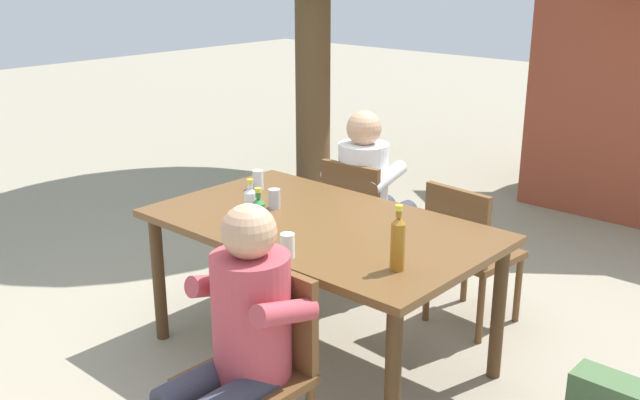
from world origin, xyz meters
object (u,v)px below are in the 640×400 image
(person_in_plaid_shirt, at_px, (237,335))
(cup_glass, at_px, (258,180))
(chair_far_left, at_px, (360,218))
(chair_far_right, at_px, (467,248))
(cup_steel, at_px, (274,199))
(dining_table, at_px, (320,237))
(bottle_green, at_px, (259,219))
(cup_white, at_px, (288,246))
(chair_near_right, at_px, (259,361))
(person_in_white_shirt, at_px, (370,189))
(bottle_amber, at_px, (398,242))
(bottle_clear, at_px, (251,206))

(person_in_plaid_shirt, height_order, cup_glass, person_in_plaid_shirt)
(chair_far_left, height_order, chair_far_right, same)
(person_in_plaid_shirt, xyz_separation_m, cup_steel, (-0.73, 0.93, 0.18))
(dining_table, relative_size, cup_glass, 15.65)
(bottle_green, relative_size, cup_white, 2.36)
(person_in_plaid_shirt, bearing_deg, chair_near_right, 89.40)
(bottle_green, bearing_deg, dining_table, 84.78)
(person_in_white_shirt, xyz_separation_m, cup_steel, (0.07, -0.94, 0.18))
(chair_far_right, bearing_deg, person_in_plaid_shirt, -89.78)
(bottle_amber, bearing_deg, chair_far_left, 134.73)
(dining_table, distance_m, chair_far_right, 0.94)
(person_in_white_shirt, bearing_deg, person_in_plaid_shirt, -66.88)
(chair_near_right, bearing_deg, person_in_white_shirt, 114.42)
(person_in_plaid_shirt, xyz_separation_m, bottle_green, (-0.44, 0.54, 0.24))
(person_in_white_shirt, height_order, cup_white, person_in_white_shirt)
(dining_table, relative_size, person_in_plaid_shirt, 1.51)
(chair_far_right, relative_size, bottle_amber, 2.93)
(person_in_white_shirt, bearing_deg, chair_far_left, -86.48)
(chair_near_right, height_order, person_in_plaid_shirt, person_in_plaid_shirt)
(bottle_green, distance_m, bottle_amber, 0.71)
(dining_table, distance_m, bottle_green, 0.44)
(chair_far_left, distance_m, cup_glass, 0.78)
(bottle_clear, bearing_deg, chair_near_right, -41.57)
(chair_far_left, distance_m, person_in_white_shirt, 0.20)
(dining_table, height_order, bottle_amber, bottle_amber)
(bottle_clear, xyz_separation_m, bottle_amber, (0.88, 0.04, 0.02))
(chair_far_left, bearing_deg, cup_steel, -85.75)
(bottle_amber, height_order, cup_glass, bottle_amber)
(bottle_clear, bearing_deg, person_in_plaid_shirt, -46.72)
(chair_far_left, relative_size, bottle_amber, 2.93)
(chair_far_left, distance_m, bottle_clear, 1.18)
(dining_table, relative_size, bottle_clear, 7.29)
(person_in_white_shirt, bearing_deg, bottle_amber, -47.89)
(chair_near_right, relative_size, cup_glass, 7.65)
(chair_far_left, bearing_deg, cup_glass, -112.00)
(person_in_plaid_shirt, xyz_separation_m, cup_white, (-0.20, 0.49, 0.18))
(cup_steel, bearing_deg, cup_glass, 149.70)
(person_in_plaid_shirt, bearing_deg, cup_white, 111.95)
(chair_far_right, height_order, cup_white, cup_white)
(bottle_green, height_order, bottle_amber, bottle_amber)
(chair_far_left, relative_size, person_in_white_shirt, 0.74)
(dining_table, xyz_separation_m, cup_white, (0.20, -0.45, 0.14))
(cup_steel, bearing_deg, dining_table, 0.67)
(bottle_clear, bearing_deg, cup_glass, 133.12)
(cup_white, bearing_deg, bottle_clear, 157.51)
(person_in_plaid_shirt, distance_m, cup_glass, 1.55)
(dining_table, xyz_separation_m, person_in_plaid_shirt, (0.40, -0.94, -0.04))
(chair_far_right, bearing_deg, chair_near_right, -89.73)
(bottle_green, distance_m, cup_steel, 0.50)
(person_in_white_shirt, height_order, cup_steel, person_in_white_shirt)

